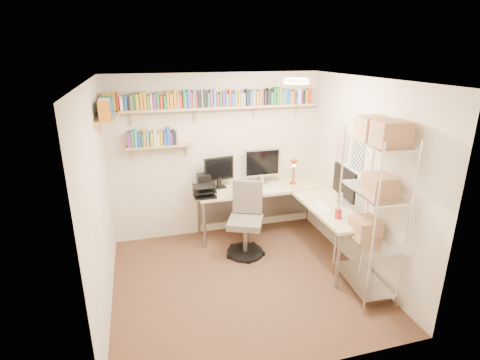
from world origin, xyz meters
The scene contains 6 objects.
ground centered at (0.00, 0.00, 0.00)m, with size 3.20×3.20×0.00m, color #412A1C.
room_shell centered at (0.00, 0.00, 1.55)m, with size 3.24×3.04×2.52m.
wall_shelves centered at (-0.43, 1.30, 2.02)m, with size 3.12×1.09×0.80m.
corner_desk centered at (0.70, 0.95, 0.78)m, with size 2.10×2.05×1.36m.
office_chair centered at (0.24, 0.68, 0.44)m, with size 0.62×0.62×1.05m.
wire_rack centered at (1.36, -0.59, 1.43)m, with size 0.49×0.89×2.13m.
Camera 1 is at (-1.14, -3.95, 2.80)m, focal length 28.00 mm.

